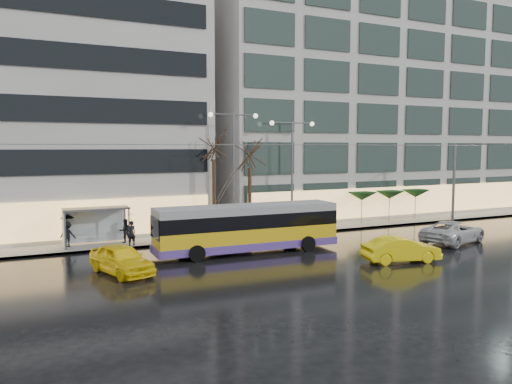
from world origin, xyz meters
TOP-DOWN VIEW (x-y plane):
  - ground at (0.00, 0.00)m, footprint 140.00×140.00m
  - sidewalk at (2.00, 14.00)m, footprint 80.00×10.00m
  - kerb at (2.00, 9.05)m, footprint 80.00×0.10m
  - building_right at (19.00, 19.00)m, footprint 32.00×14.00m
  - trolleybus at (0.40, 4.80)m, footprint 11.83×4.74m
  - catenary at (1.00, 7.94)m, footprint 42.24×5.12m
  - bus_shelter at (-8.38, 10.69)m, footprint 4.20×1.60m
  - street_lamp_near at (2.00, 10.80)m, footprint 3.96×0.36m
  - street_lamp_far at (7.00, 10.80)m, footprint 3.96×0.36m
  - tree_a at (0.50, 11.00)m, footprint 3.20×3.20m
  - tree_b at (3.50, 11.20)m, footprint 3.20×3.20m
  - parasol_a at (14.00, 11.00)m, footprint 2.50×2.50m
  - parasol_b at (17.00, 11.00)m, footprint 2.50×2.50m
  - parasol_c at (20.00, 11.00)m, footprint 2.50×2.50m
  - taxi_a at (-7.80, 2.73)m, footprint 3.16×4.94m
  - taxi_b at (7.36, -1.43)m, footprint 4.70×2.48m
  - sedan_silver at (14.66, 1.55)m, footprint 6.07×4.08m
  - pedestrian_a at (-5.95, 9.40)m, footprint 1.15×1.16m
  - pedestrian_b at (-6.11, 10.68)m, footprint 0.83×0.67m
  - pedestrian_c at (-9.79, 10.79)m, footprint 1.22×1.12m

SIDE VIEW (x-z plane):
  - ground at x=0.00m, z-range 0.00..0.00m
  - sidewalk at x=2.00m, z-range 0.00..0.15m
  - kerb at x=2.00m, z-range 0.00..0.15m
  - taxi_b at x=7.36m, z-range 0.00..1.47m
  - sedan_silver at x=14.66m, z-range 0.00..1.55m
  - taxi_a at x=-7.80m, z-range 0.00..1.57m
  - pedestrian_b at x=-6.11m, z-range 0.15..1.77m
  - pedestrian_c at x=-9.79m, z-range 0.21..2.32m
  - trolleybus at x=0.40m, z-range -1.25..4.21m
  - pedestrian_a at x=-5.95m, z-range 0.51..2.70m
  - bus_shelter at x=-8.38m, z-range 0.71..3.22m
  - parasol_a at x=14.00m, z-range 1.12..3.77m
  - parasol_b at x=17.00m, z-range 1.12..3.77m
  - parasol_c at x=20.00m, z-range 1.12..3.77m
  - catenary at x=1.00m, z-range 0.75..7.75m
  - street_lamp_far at x=7.00m, z-range 1.45..9.98m
  - street_lamp_near at x=2.00m, z-range 1.48..10.51m
  - tree_b at x=3.50m, z-range 2.55..10.25m
  - tree_a at x=0.50m, z-range 2.89..11.29m
  - building_right at x=19.00m, z-range 0.15..25.15m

